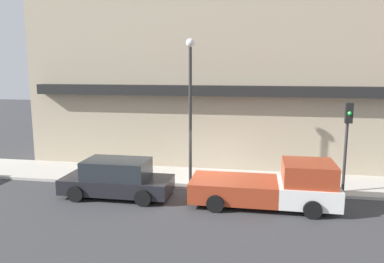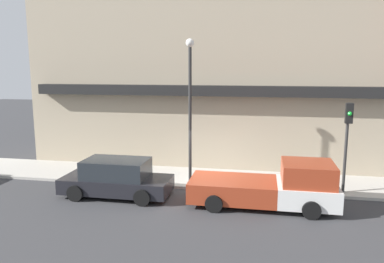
{
  "view_description": "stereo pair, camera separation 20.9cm",
  "coord_description": "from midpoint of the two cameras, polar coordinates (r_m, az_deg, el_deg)",
  "views": [
    {
      "loc": [
        2.12,
        -15.14,
        5.19
      ],
      "look_at": [
        -0.76,
        1.25,
        2.33
      ],
      "focal_mm": 35.0,
      "sensor_mm": 36.0,
      "label": 1
    },
    {
      "loc": [
        2.32,
        -15.1,
        5.19
      ],
      "look_at": [
        -0.76,
        1.25,
        2.33
      ],
      "focal_mm": 35.0,
      "sensor_mm": 36.0,
      "label": 2
    }
  ],
  "objects": [
    {
      "name": "ground_plane",
      "position": [
        16.14,
        1.53,
        -8.99
      ],
      "size": [
        80.0,
        80.0,
        0.0
      ],
      "primitive_type": "plane",
      "color": "#38383A"
    },
    {
      "name": "sidewalk",
      "position": [
        17.6,
        2.29,
        -7.18
      ],
      "size": [
        36.0,
        3.13,
        0.13
      ],
      "color": "#B7B2A8",
      "rests_on": "ground"
    },
    {
      "name": "building",
      "position": [
        19.85,
        3.64,
        10.42
      ],
      "size": [
        19.8,
        3.8,
        11.67
      ],
      "color": "tan",
      "rests_on": "ground"
    },
    {
      "name": "pickup_truck",
      "position": [
        14.54,
        11.89,
        -8.18
      ],
      "size": [
        5.46,
        2.26,
        1.75
      ],
      "rotation": [
        0.0,
        0.0,
        0.01
      ],
      "color": "white",
      "rests_on": "ground"
    },
    {
      "name": "parked_car",
      "position": [
        15.59,
        -11.73,
        -7.06
      ],
      "size": [
        4.41,
        2.0,
        1.52
      ],
      "rotation": [
        0.0,
        0.0,
        0.03
      ],
      "color": "black",
      "rests_on": "ground"
    },
    {
      "name": "fire_hydrant",
      "position": [
        17.37,
        -7.43,
        -6.22
      ],
      "size": [
        0.17,
        0.17,
        0.62
      ],
      "color": "#196633",
      "rests_on": "sidewalk"
    },
    {
      "name": "street_lamp",
      "position": [
        15.96,
        -0.64,
        5.37
      ],
      "size": [
        0.36,
        0.36,
        6.24
      ],
      "color": "#2D2D2D",
      "rests_on": "sidewalk"
    },
    {
      "name": "traffic_light",
      "position": [
        16.14,
        22.23,
        0.01
      ],
      "size": [
        0.28,
        0.42,
        3.68
      ],
      "color": "#2D2D2D",
      "rests_on": "sidewalk"
    }
  ]
}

